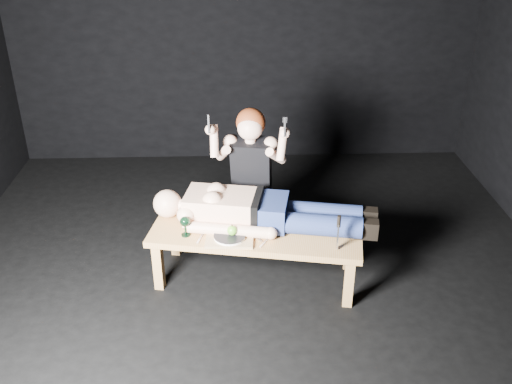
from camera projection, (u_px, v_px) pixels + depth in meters
ground at (251, 286)px, 4.50m from camera, size 5.00×5.00×0.00m
back_wall at (243, 25)px, 6.00m from camera, size 5.00×0.00×5.00m
table at (256, 254)px, 4.49m from camera, size 1.69×0.89×0.45m
lying_man at (265, 208)px, 4.40m from camera, size 1.83×0.85×0.29m
kneeling_woman at (252, 174)px, 4.78m from camera, size 0.81×0.88×1.30m
serving_tray at (230, 239)px, 4.25m from camera, size 0.37×0.28×0.02m
plate at (230, 237)px, 4.24m from camera, size 0.25×0.25×0.02m
apple at (232, 230)px, 4.23m from camera, size 0.08×0.08×0.08m
goblet at (185, 226)px, 4.28m from camera, size 0.09×0.09×0.16m
fork_flat at (201, 237)px, 4.28m from camera, size 0.06×0.17×0.01m
knife_flat at (265, 241)px, 4.23m from camera, size 0.10×0.16×0.01m
spoon_flat at (256, 237)px, 4.29m from camera, size 0.10×0.15×0.01m
carving_knife at (338, 233)px, 4.08m from camera, size 0.04×0.05×0.28m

